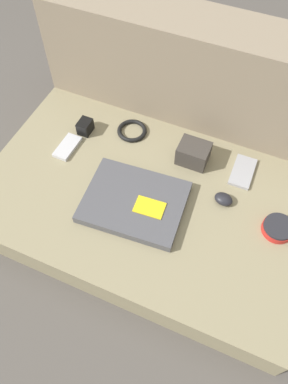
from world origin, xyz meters
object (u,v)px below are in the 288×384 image
at_px(laptop, 134,202).
at_px(speaker_puck, 278,228).
at_px(charger_brick, 85,127).
at_px(computer_mouse, 224,199).
at_px(phone_black, 67,147).
at_px(camera_pouch, 193,153).
at_px(phone_silver, 243,172).

height_order(laptop, speaker_puck, laptop).
bearing_deg(laptop, charger_brick, 139.20).
distance_m(computer_mouse, speaker_puck, 0.18).
bearing_deg(phone_black, charger_brick, 78.87).
height_order(camera_pouch, charger_brick, camera_pouch).
bearing_deg(camera_pouch, computer_mouse, -39.59).
bearing_deg(camera_pouch, phone_silver, 5.51).
height_order(laptop, charger_brick, charger_brick).
relative_size(camera_pouch, charger_brick, 1.87).
height_order(laptop, phone_silver, laptop).
distance_m(phone_silver, phone_black, 0.60).
bearing_deg(charger_brick, phone_black, -102.52).
bearing_deg(computer_mouse, speaker_puck, -1.75).
relative_size(laptop, camera_pouch, 3.20).
xyz_separation_m(computer_mouse, charger_brick, (-0.53, 0.09, 0.01)).
bearing_deg(phone_silver, phone_black, -167.66).
bearing_deg(computer_mouse, laptop, -145.65).
relative_size(phone_silver, phone_black, 1.16).
relative_size(speaker_puck, charger_brick, 1.73).
distance_m(speaker_puck, charger_brick, 0.72).
bearing_deg(camera_pouch, speaker_puck, -25.24).
height_order(speaker_puck, phone_black, speaker_puck).
bearing_deg(speaker_puck, laptop, -168.47).
xyz_separation_m(phone_silver, phone_black, (-0.58, -0.14, 0.00)).
xyz_separation_m(phone_black, camera_pouch, (0.41, 0.12, 0.03)).
height_order(computer_mouse, phone_silver, computer_mouse).
xyz_separation_m(speaker_puck, phone_silver, (-0.15, 0.17, -0.01)).
distance_m(laptop, computer_mouse, 0.28).
xyz_separation_m(laptop, phone_black, (-0.30, 0.12, -0.01)).
bearing_deg(phone_silver, computer_mouse, -102.17).
xyz_separation_m(computer_mouse, speaker_puck, (0.18, -0.03, -0.00)).
xyz_separation_m(computer_mouse, phone_black, (-0.55, -0.00, -0.01)).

